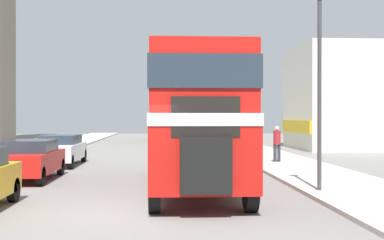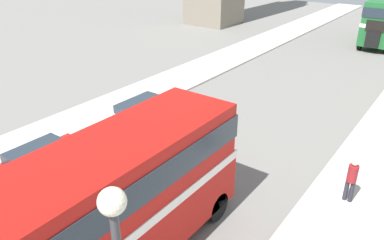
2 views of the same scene
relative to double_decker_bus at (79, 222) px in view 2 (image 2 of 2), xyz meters
The scene contains 4 objects.
double_decker_bus is the anchor object (origin of this frame).
car_parked_mid 6.28m from the double_decker_bus, 158.64° to the left, with size 1.75×4.25×1.41m.
car_parked_far 9.95m from the double_decker_bus, 125.29° to the left, with size 1.80×4.69×1.41m.
pedestrian_walking 9.27m from the double_decker_bus, 60.82° to the left, with size 0.34×0.34×1.69m.
Camera 2 is at (8.37, 0.34, 8.59)m, focal length 35.00 mm.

